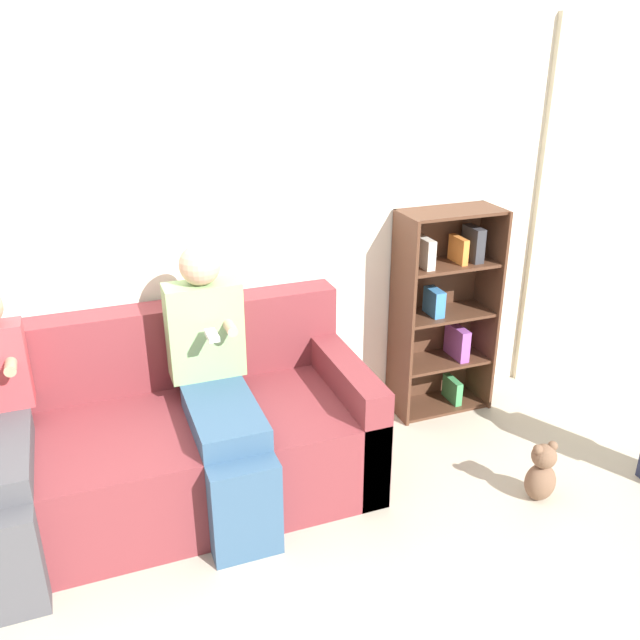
{
  "coord_description": "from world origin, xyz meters",
  "views": [
    {
      "loc": [
        -0.3,
        -2.36,
        2.19
      ],
      "look_at": [
        0.82,
        0.6,
        0.82
      ],
      "focal_mm": 38.0,
      "sensor_mm": 36.0,
      "label": 1
    }
  ],
  "objects_px": {
    "bookshelf": "(443,309)",
    "teddy_bear": "(541,473)",
    "couch": "(156,445)",
    "adult_seated": "(218,385)"
  },
  "relations": [
    {
      "from": "couch",
      "to": "adult_seated",
      "type": "bearing_deg",
      "value": -21.27
    },
    {
      "from": "adult_seated",
      "to": "bookshelf",
      "type": "relative_size",
      "value": 1.01
    },
    {
      "from": "couch",
      "to": "teddy_bear",
      "type": "distance_m",
      "value": 1.92
    },
    {
      "from": "bookshelf",
      "to": "teddy_bear",
      "type": "distance_m",
      "value": 1.14
    },
    {
      "from": "teddy_bear",
      "to": "couch",
      "type": "bearing_deg",
      "value": 158.76
    },
    {
      "from": "adult_seated",
      "to": "teddy_bear",
      "type": "relative_size",
      "value": 3.83
    },
    {
      "from": "bookshelf",
      "to": "teddy_bear",
      "type": "relative_size",
      "value": 3.81
    },
    {
      "from": "adult_seated",
      "to": "teddy_bear",
      "type": "bearing_deg",
      "value": -21.23
    },
    {
      "from": "couch",
      "to": "bookshelf",
      "type": "relative_size",
      "value": 1.67
    },
    {
      "from": "couch",
      "to": "adult_seated",
      "type": "xyz_separation_m",
      "value": [
        0.31,
        -0.12,
        0.34
      ]
    }
  ]
}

